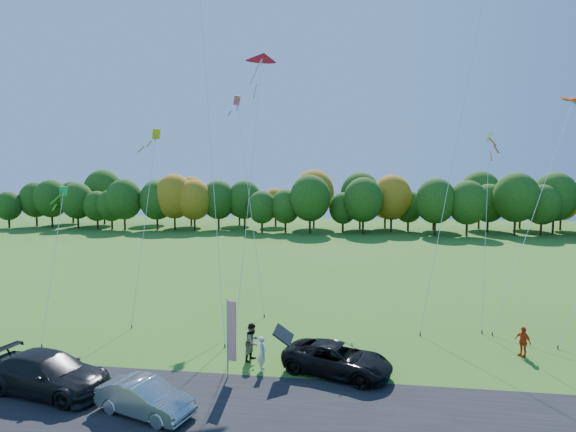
# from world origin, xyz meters

# --- Properties ---
(ground) EXTENTS (160.00, 160.00, 0.00)m
(ground) POSITION_xyz_m (0.00, 0.00, 0.00)
(ground) COLOR #315F19
(asphalt_strip) EXTENTS (90.00, 6.00, 0.01)m
(asphalt_strip) POSITION_xyz_m (0.00, -4.00, 0.01)
(asphalt_strip) COLOR black
(asphalt_strip) RESTS_ON ground
(tree_line) EXTENTS (116.00, 12.00, 10.00)m
(tree_line) POSITION_xyz_m (0.00, 55.00, 0.00)
(tree_line) COLOR #1E4711
(tree_line) RESTS_ON ground
(black_suv) EXTENTS (5.71, 3.95, 1.45)m
(black_suv) POSITION_xyz_m (3.23, -0.23, 0.72)
(black_suv) COLOR black
(black_suv) RESTS_ON ground
(silver_sedan) EXTENTS (4.34, 2.61, 1.35)m
(silver_sedan) POSITION_xyz_m (-4.25, -4.95, 0.68)
(silver_sedan) COLOR #9E9DA2
(silver_sedan) RESTS_ON ground
(dark_truck_a) EXTENTS (6.17, 3.43, 1.69)m
(dark_truck_a) POSITION_xyz_m (-9.27, -3.77, 0.85)
(dark_truck_a) COLOR black
(dark_truck_a) RESTS_ON ground
(person_tailgate_a) EXTENTS (0.48, 0.66, 1.69)m
(person_tailgate_a) POSITION_xyz_m (-0.40, -0.37, 0.85)
(person_tailgate_a) COLOR silver
(person_tailgate_a) RESTS_ON ground
(person_tailgate_b) EXTENTS (1.01, 1.13, 1.92)m
(person_tailgate_b) POSITION_xyz_m (-1.13, 0.78, 0.96)
(person_tailgate_b) COLOR gray
(person_tailgate_b) RESTS_ON ground
(person_east) EXTENTS (0.82, 1.00, 1.59)m
(person_east) POSITION_xyz_m (12.82, 3.18, 0.79)
(person_east) COLOR red
(person_east) RESTS_ON ground
(feather_flag) EXTENTS (0.48, 0.21, 3.79)m
(feather_flag) POSITION_xyz_m (-1.68, -1.41, 2.31)
(feather_flag) COLOR #999999
(feather_flag) RESTS_ON ground
(kite_delta_blue) EXTENTS (6.41, 11.38, 32.56)m
(kite_delta_blue) POSITION_xyz_m (-5.55, 7.46, 15.81)
(kite_delta_blue) COLOR #4C3F33
(kite_delta_blue) RESTS_ON ground
(kite_parafoil_orange) EXTENTS (8.64, 12.73, 27.93)m
(kite_parafoil_orange) POSITION_xyz_m (11.35, 11.65, 13.74)
(kite_parafoil_orange) COLOR #4C3F33
(kite_parafoil_orange) RESTS_ON ground
(kite_delta_red) EXTENTS (2.42, 11.32, 19.59)m
(kite_delta_red) POSITION_xyz_m (-2.68, 8.27, 10.88)
(kite_delta_red) COLOR #4C3F33
(kite_delta_red) RESTS_ON ground
(kite_parafoil_rainbow) EXTENTS (8.59, 7.53, 15.35)m
(kite_parafoil_rainbow) POSITION_xyz_m (15.72, 9.69, 7.50)
(kite_parafoil_rainbow) COLOR #4C3F33
(kite_parafoil_rainbow) RESTS_ON ground
(kite_diamond_yellow) EXTENTS (1.83, 7.63, 13.36)m
(kite_diamond_yellow) POSITION_xyz_m (-10.21, 8.04, 6.48)
(kite_diamond_yellow) COLOR #4C3F33
(kite_diamond_yellow) RESTS_ON ground
(kite_diamond_green) EXTENTS (3.10, 6.80, 9.05)m
(kite_diamond_green) POSITION_xyz_m (-14.30, 3.98, 4.32)
(kite_diamond_green) COLOR #4C3F33
(kite_diamond_green) RESTS_ON ground
(kite_diamond_white) EXTENTS (2.09, 5.59, 12.87)m
(kite_diamond_white) POSITION_xyz_m (12.45, 8.99, 6.28)
(kite_diamond_white) COLOR #4C3F33
(kite_diamond_white) RESTS_ON ground
(kite_diamond_pink) EXTENTS (4.46, 8.87, 16.46)m
(kite_diamond_pink) POSITION_xyz_m (-3.76, 11.88, 7.96)
(kite_diamond_pink) COLOR #4C3F33
(kite_diamond_pink) RESTS_ON ground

